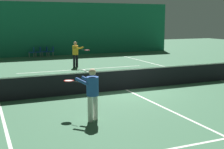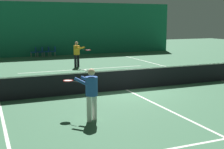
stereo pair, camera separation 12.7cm
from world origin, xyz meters
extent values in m
plane|color=#386647|center=(0.00, 0.00, 0.00)|extent=(60.00, 60.00, 0.00)
cube|color=#196B4C|center=(0.00, 14.92, 2.33)|extent=(23.00, 0.12, 4.66)
cube|color=silver|center=(0.00, 11.90, 0.00)|extent=(11.00, 0.10, 0.00)
cube|color=silver|center=(0.00, 6.40, 0.00)|extent=(8.25, 0.10, 0.00)
cube|color=silver|center=(5.50, 0.00, 0.00)|extent=(0.10, 23.80, 0.00)
cube|color=silver|center=(0.00, 0.00, 0.00)|extent=(0.10, 12.80, 0.00)
cube|color=black|center=(0.00, 0.00, 0.47)|extent=(11.90, 0.02, 0.95)
cube|color=white|center=(0.00, 0.00, 0.92)|extent=(11.90, 0.02, 0.05)
cylinder|color=beige|center=(-2.99, -3.63, 0.41)|extent=(0.22, 0.22, 0.82)
cylinder|color=beige|center=(-2.77, -3.49, 0.41)|extent=(0.22, 0.22, 0.82)
cylinder|color=#234C99|center=(-2.88, -3.56, 1.12)|extent=(0.53, 0.53, 0.59)
sphere|color=#DBAD89|center=(-2.88, -3.56, 1.56)|extent=(0.23, 0.23, 0.23)
cylinder|color=#234C99|center=(-3.16, -3.41, 1.25)|extent=(0.38, 0.53, 0.24)
cylinder|color=#234C99|center=(-2.90, -3.25, 1.25)|extent=(0.38, 0.53, 0.24)
cylinder|color=black|center=(-3.25, -2.97, 1.18)|extent=(0.19, 0.27, 0.03)
torus|color=red|center=(-3.41, -2.72, 1.18)|extent=(0.45, 0.45, 0.03)
cylinder|color=silver|center=(-3.41, -2.72, 1.18)|extent=(0.38, 0.38, 0.00)
cylinder|color=black|center=(-0.08, 7.46, 0.42)|extent=(0.22, 0.22, 0.85)
cylinder|color=black|center=(-0.31, 7.32, 0.42)|extent=(0.22, 0.22, 0.85)
cylinder|color=gold|center=(-0.19, 7.39, 1.15)|extent=(0.54, 0.54, 0.61)
sphere|color=tan|center=(-0.19, 7.39, 1.61)|extent=(0.23, 0.23, 0.23)
cylinder|color=gold|center=(0.09, 7.24, 1.29)|extent=(0.39, 0.55, 0.25)
cylinder|color=gold|center=(-0.18, 7.07, 1.29)|extent=(0.39, 0.55, 0.25)
cylinder|color=black|center=(0.18, 6.79, 1.22)|extent=(0.18, 0.28, 0.03)
torus|color=red|center=(0.34, 6.53, 1.22)|extent=(0.45, 0.45, 0.03)
cylinder|color=silver|center=(0.34, 6.53, 1.22)|extent=(0.38, 0.38, 0.00)
cylinder|color=#99999E|center=(-2.19, 14.56, 0.20)|extent=(0.03, 0.03, 0.39)
cylinder|color=#99999E|center=(-2.19, 14.18, 0.20)|extent=(0.03, 0.03, 0.39)
cylinder|color=#99999E|center=(-1.81, 14.56, 0.20)|extent=(0.03, 0.03, 0.39)
cylinder|color=#99999E|center=(-1.81, 14.18, 0.20)|extent=(0.03, 0.03, 0.39)
cube|color=#19479E|center=(-2.00, 14.37, 0.41)|extent=(0.44, 0.44, 0.05)
cube|color=#19479E|center=(-1.80, 14.37, 0.64)|extent=(0.04, 0.44, 0.40)
cylinder|color=#99999E|center=(-1.63, 14.56, 0.20)|extent=(0.03, 0.03, 0.39)
cylinder|color=#99999E|center=(-1.63, 14.18, 0.20)|extent=(0.03, 0.03, 0.39)
cylinder|color=#99999E|center=(-1.25, 14.56, 0.20)|extent=(0.03, 0.03, 0.39)
cylinder|color=#99999E|center=(-1.25, 14.18, 0.20)|extent=(0.03, 0.03, 0.39)
cube|color=#19479E|center=(-1.44, 14.37, 0.41)|extent=(0.44, 0.44, 0.05)
cube|color=#19479E|center=(-1.24, 14.37, 0.64)|extent=(0.04, 0.44, 0.40)
cylinder|color=#99999E|center=(-1.08, 14.56, 0.20)|extent=(0.03, 0.03, 0.39)
cylinder|color=#99999E|center=(-1.08, 14.18, 0.20)|extent=(0.03, 0.03, 0.39)
cylinder|color=#99999E|center=(-0.70, 14.56, 0.20)|extent=(0.03, 0.03, 0.39)
cylinder|color=#99999E|center=(-0.70, 14.18, 0.20)|extent=(0.03, 0.03, 0.39)
cube|color=#19479E|center=(-0.89, 14.37, 0.41)|extent=(0.44, 0.44, 0.05)
cube|color=#19479E|center=(-0.69, 14.37, 0.64)|extent=(0.04, 0.44, 0.40)
cylinder|color=#99999E|center=(-0.52, 14.56, 0.20)|extent=(0.03, 0.03, 0.39)
cylinder|color=#99999E|center=(-0.52, 14.18, 0.20)|extent=(0.03, 0.03, 0.39)
cylinder|color=#99999E|center=(-0.14, 14.56, 0.20)|extent=(0.03, 0.03, 0.39)
cylinder|color=#99999E|center=(-0.14, 14.18, 0.20)|extent=(0.03, 0.03, 0.39)
cube|color=#19479E|center=(-0.33, 14.37, 0.41)|extent=(0.44, 0.44, 0.05)
cube|color=#19479E|center=(-0.13, 14.37, 0.64)|extent=(0.04, 0.44, 0.40)
camera|label=1|loc=(-6.05, -12.53, 3.17)|focal=50.00mm
camera|label=2|loc=(-5.93, -12.58, 3.17)|focal=50.00mm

